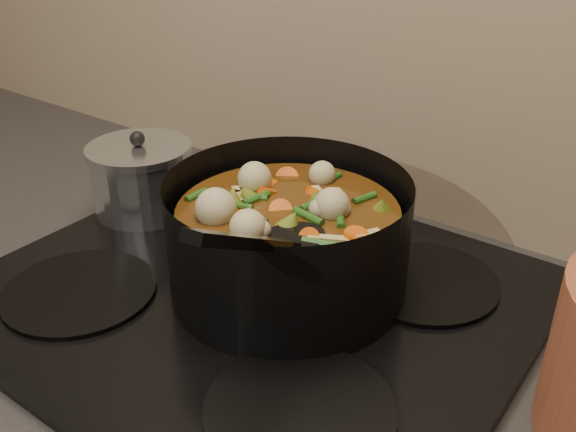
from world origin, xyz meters
The scene contains 3 objects.
stovetop centered at (0.00, 1.93, 0.92)m, with size 0.62×0.54×0.03m.
stockpot centered at (0.03, 1.96, 0.99)m, with size 0.29×0.38×0.21m.
saucepan centered at (-0.26, 2.00, 0.98)m, with size 0.15×0.15×0.12m.
Camera 1 is at (0.41, 1.44, 1.37)m, focal length 40.00 mm.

